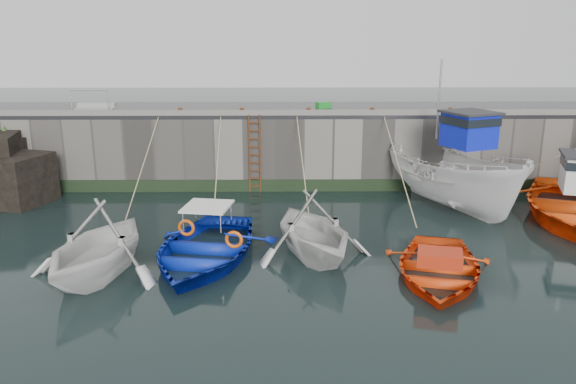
{
  "coord_description": "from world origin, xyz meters",
  "views": [
    {
      "loc": [
        -0.9,
        -12.59,
        6.21
      ],
      "look_at": [
        -0.69,
        5.51,
        1.2
      ],
      "focal_mm": 35.0,
      "sensor_mm": 36.0,
      "label": 1
    }
  ],
  "objects_px": {
    "boat_far_white": "(455,177)",
    "boat_near_blue": "(204,258)",
    "bollard_a": "(180,111)",
    "bollard_c": "(308,111)",
    "bollard_d": "(372,111)",
    "boat_near_blacktrim": "(312,255)",
    "bollard_b": "(242,111)",
    "bollard_e": "(450,111)",
    "boat_near_white": "(100,275)",
    "boat_near_navy": "(437,276)",
    "ladder": "(255,154)",
    "fish_crate": "(323,105)"
  },
  "relations": [
    {
      "from": "boat_far_white",
      "to": "boat_near_blue",
      "type": "bearing_deg",
      "value": -172.44
    },
    {
      "from": "bollard_a",
      "to": "bollard_c",
      "type": "xyz_separation_m",
      "value": [
        5.2,
        0.0,
        0.0
      ]
    },
    {
      "from": "boat_near_blue",
      "to": "boat_far_white",
      "type": "xyz_separation_m",
      "value": [
        8.72,
        5.02,
        1.15
      ]
    },
    {
      "from": "bollard_d",
      "to": "boat_near_blacktrim",
      "type": "bearing_deg",
      "value": -110.68
    },
    {
      "from": "bollard_b",
      "to": "bollard_e",
      "type": "xyz_separation_m",
      "value": [
        8.5,
        0.0,
        0.0
      ]
    },
    {
      "from": "boat_near_blue",
      "to": "bollard_e",
      "type": "height_order",
      "value": "bollard_e"
    },
    {
      "from": "boat_near_white",
      "to": "boat_near_navy",
      "type": "xyz_separation_m",
      "value": [
        9.13,
        -0.17,
        0.0
      ]
    },
    {
      "from": "boat_near_blue",
      "to": "boat_far_white",
      "type": "relative_size",
      "value": 0.73
    },
    {
      "from": "boat_far_white",
      "to": "bollard_b",
      "type": "relative_size",
      "value": 27.2
    },
    {
      "from": "boat_far_white",
      "to": "bollard_a",
      "type": "height_order",
      "value": "boat_far_white"
    },
    {
      "from": "ladder",
      "to": "bollard_e",
      "type": "height_order",
      "value": "bollard_e"
    },
    {
      "from": "boat_near_white",
      "to": "boat_near_navy",
      "type": "relative_size",
      "value": 0.97
    },
    {
      "from": "bollard_a",
      "to": "bollard_d",
      "type": "bearing_deg",
      "value": 0.0
    },
    {
      "from": "boat_near_blue",
      "to": "bollard_d",
      "type": "distance_m",
      "value": 10.21
    },
    {
      "from": "boat_near_blue",
      "to": "fish_crate",
      "type": "bearing_deg",
      "value": 76.27
    },
    {
      "from": "boat_near_navy",
      "to": "bollard_b",
      "type": "distance_m",
      "value": 11.13
    },
    {
      "from": "boat_near_blacktrim",
      "to": "bollard_d",
      "type": "relative_size",
      "value": 15.22
    },
    {
      "from": "fish_crate",
      "to": "ladder",
      "type": "bearing_deg",
      "value": -162.69
    },
    {
      "from": "boat_near_white",
      "to": "bollard_c",
      "type": "relative_size",
      "value": 15.97
    },
    {
      "from": "boat_near_blue",
      "to": "bollard_e",
      "type": "bearing_deg",
      "value": 48.93
    },
    {
      "from": "boat_near_navy",
      "to": "bollard_a",
      "type": "distance_m",
      "value": 12.61
    },
    {
      "from": "boat_near_blacktrim",
      "to": "bollard_c",
      "type": "xyz_separation_m",
      "value": [
        0.2,
        7.41,
        3.3
      ]
    },
    {
      "from": "boat_far_white",
      "to": "bollard_c",
      "type": "relative_size",
      "value": 27.2
    },
    {
      "from": "boat_near_white",
      "to": "ladder",
      "type": "bearing_deg",
      "value": 76.68
    },
    {
      "from": "ladder",
      "to": "bollard_a",
      "type": "relative_size",
      "value": 11.43
    },
    {
      "from": "boat_near_blue",
      "to": "bollard_a",
      "type": "bearing_deg",
      "value": 112.85
    },
    {
      "from": "boat_near_blacktrim",
      "to": "bollard_b",
      "type": "bearing_deg",
      "value": 90.27
    },
    {
      "from": "boat_near_blacktrim",
      "to": "ladder",
      "type": "bearing_deg",
      "value": 87.42
    },
    {
      "from": "boat_near_blue",
      "to": "boat_near_navy",
      "type": "bearing_deg",
      "value": -2.2
    },
    {
      "from": "ladder",
      "to": "boat_near_white",
      "type": "relative_size",
      "value": 0.72
    },
    {
      "from": "bollard_a",
      "to": "boat_near_blacktrim",
      "type": "bearing_deg",
      "value": -55.97
    },
    {
      "from": "boat_near_blue",
      "to": "boat_near_white",
      "type": "bearing_deg",
      "value": -147.82
    },
    {
      "from": "boat_far_white",
      "to": "fish_crate",
      "type": "distance_m",
      "value": 6.93
    },
    {
      "from": "ladder",
      "to": "bollard_b",
      "type": "xyz_separation_m",
      "value": [
        -0.5,
        0.34,
        1.71
      ]
    },
    {
      "from": "boat_near_blacktrim",
      "to": "fish_crate",
      "type": "xyz_separation_m",
      "value": [
        0.97,
        9.55,
        3.3
      ]
    },
    {
      "from": "boat_near_navy",
      "to": "bollard_d",
      "type": "height_order",
      "value": "bollard_d"
    },
    {
      "from": "bollard_a",
      "to": "bollard_d",
      "type": "distance_m",
      "value": 7.8
    },
    {
      "from": "boat_near_white",
      "to": "fish_crate",
      "type": "distance_m",
      "value": 13.25
    },
    {
      "from": "boat_near_blue",
      "to": "bollard_d",
      "type": "bearing_deg",
      "value": 61.15
    },
    {
      "from": "boat_near_white",
      "to": "boat_near_blue",
      "type": "xyz_separation_m",
      "value": [
        2.68,
        1.14,
        0.0
      ]
    },
    {
      "from": "ladder",
      "to": "bollard_a",
      "type": "height_order",
      "value": "bollard_a"
    },
    {
      "from": "boat_near_blacktrim",
      "to": "bollard_a",
      "type": "height_order",
      "value": "bollard_a"
    },
    {
      "from": "boat_near_navy",
      "to": "bollard_b",
      "type": "height_order",
      "value": "bollard_b"
    },
    {
      "from": "boat_far_white",
      "to": "bollard_b",
      "type": "distance_m",
      "value": 8.74
    },
    {
      "from": "fish_crate",
      "to": "bollard_a",
      "type": "xyz_separation_m",
      "value": [
        -5.97,
        -2.14,
        0.0
      ]
    },
    {
      "from": "bollard_b",
      "to": "bollard_d",
      "type": "bearing_deg",
      "value": 0.0
    },
    {
      "from": "boat_near_blacktrim",
      "to": "boat_near_navy",
      "type": "bearing_deg",
      "value": -42.89
    },
    {
      "from": "bollard_a",
      "to": "bollard_d",
      "type": "height_order",
      "value": "same"
    },
    {
      "from": "boat_near_blacktrim",
      "to": "boat_near_white",
      "type": "bearing_deg",
      "value": 174.4
    },
    {
      "from": "boat_near_white",
      "to": "boat_near_navy",
      "type": "bearing_deg",
      "value": 10.19
    }
  ]
}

